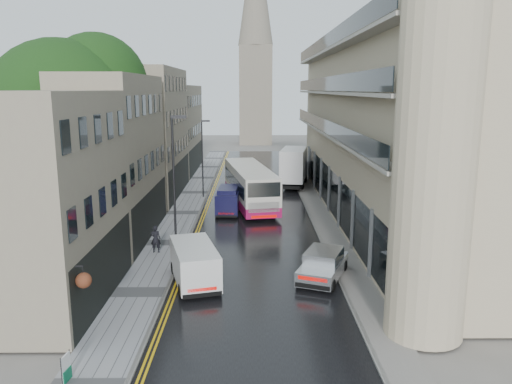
{
  "coord_description": "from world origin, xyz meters",
  "views": [
    {
      "loc": [
        -0.15,
        -12.82,
        10.19
      ],
      "look_at": [
        0.08,
        18.0,
        3.81
      ],
      "focal_mm": 35.0,
      "sensor_mm": 36.0,
      "label": 1
    }
  ],
  "objects_px": {
    "tree_near": "(64,139)",
    "lamp_post_far": "(202,159)",
    "silver_hatchback": "(299,272)",
    "lamp_post_near": "(174,184)",
    "navy_van": "(217,203)",
    "tree_far": "(121,133)",
    "white_lorry": "(282,169)",
    "white_van": "(181,277)",
    "pedestrian": "(156,239)",
    "estate_sign": "(66,368)",
    "cream_bus": "(242,195)"
  },
  "relations": [
    {
      "from": "silver_hatchback",
      "to": "navy_van",
      "type": "height_order",
      "value": "navy_van"
    },
    {
      "from": "white_lorry",
      "to": "silver_hatchback",
      "type": "xyz_separation_m",
      "value": [
        -0.61,
        -25.99,
        -1.24
      ]
    },
    {
      "from": "cream_bus",
      "to": "silver_hatchback",
      "type": "height_order",
      "value": "cream_bus"
    },
    {
      "from": "tree_near",
      "to": "navy_van",
      "type": "bearing_deg",
      "value": 33.53
    },
    {
      "from": "tree_near",
      "to": "silver_hatchback",
      "type": "distance_m",
      "value": 17.99
    },
    {
      "from": "cream_bus",
      "to": "lamp_post_near",
      "type": "bearing_deg",
      "value": -124.51
    },
    {
      "from": "pedestrian",
      "to": "lamp_post_far",
      "type": "relative_size",
      "value": 0.24
    },
    {
      "from": "tree_far",
      "to": "white_van",
      "type": "xyz_separation_m",
      "value": [
        8.51,
        -22.59,
        -5.13
      ]
    },
    {
      "from": "cream_bus",
      "to": "white_van",
      "type": "xyz_separation_m",
      "value": [
        -2.66,
        -16.61,
        -0.63
      ]
    },
    {
      "from": "white_lorry",
      "to": "pedestrian",
      "type": "relative_size",
      "value": 4.53
    },
    {
      "from": "cream_bus",
      "to": "navy_van",
      "type": "relative_size",
      "value": 2.77
    },
    {
      "from": "tree_near",
      "to": "white_van",
      "type": "bearing_deg",
      "value": -47.44
    },
    {
      "from": "tree_near",
      "to": "lamp_post_near",
      "type": "bearing_deg",
      "value": -15.01
    },
    {
      "from": "silver_hatchback",
      "to": "white_van",
      "type": "height_order",
      "value": "white_van"
    },
    {
      "from": "lamp_post_far",
      "to": "pedestrian",
      "type": "bearing_deg",
      "value": -99.43
    },
    {
      "from": "pedestrian",
      "to": "estate_sign",
      "type": "relative_size",
      "value": 1.75
    },
    {
      "from": "white_lorry",
      "to": "white_van",
      "type": "bearing_deg",
      "value": -93.36
    },
    {
      "from": "tree_far",
      "to": "navy_van",
      "type": "xyz_separation_m",
      "value": [
        9.17,
        -6.73,
        -5.06
      ]
    },
    {
      "from": "pedestrian",
      "to": "lamp_post_near",
      "type": "height_order",
      "value": "lamp_post_near"
    },
    {
      "from": "lamp_post_far",
      "to": "white_van",
      "type": "bearing_deg",
      "value": -91.84
    },
    {
      "from": "lamp_post_far",
      "to": "estate_sign",
      "type": "bearing_deg",
      "value": -98.13
    },
    {
      "from": "navy_van",
      "to": "lamp_post_far",
      "type": "bearing_deg",
      "value": 106.22
    },
    {
      "from": "lamp_post_near",
      "to": "lamp_post_far",
      "type": "xyz_separation_m",
      "value": [
        0.25,
        15.67,
        -0.61
      ]
    },
    {
      "from": "cream_bus",
      "to": "white_lorry",
      "type": "bearing_deg",
      "value": 59.65
    },
    {
      "from": "tree_near",
      "to": "lamp_post_near",
      "type": "height_order",
      "value": "tree_near"
    },
    {
      "from": "lamp_post_near",
      "to": "navy_van",
      "type": "bearing_deg",
      "value": 73.25
    },
    {
      "from": "tree_far",
      "to": "lamp_post_far",
      "type": "xyz_separation_m",
      "value": [
        7.37,
        0.68,
        -2.5
      ]
    },
    {
      "from": "cream_bus",
      "to": "white_lorry",
      "type": "relative_size",
      "value": 1.6
    },
    {
      "from": "silver_hatchback",
      "to": "lamp_post_near",
      "type": "distance_m",
      "value": 10.25
    },
    {
      "from": "tree_near",
      "to": "tree_far",
      "type": "relative_size",
      "value": 1.11
    },
    {
      "from": "cream_bus",
      "to": "silver_hatchback",
      "type": "bearing_deg",
      "value": -87.88
    },
    {
      "from": "tree_far",
      "to": "navy_van",
      "type": "bearing_deg",
      "value": -36.28
    },
    {
      "from": "tree_far",
      "to": "lamp_post_far",
      "type": "relative_size",
      "value": 1.73
    },
    {
      "from": "tree_near",
      "to": "white_lorry",
      "type": "height_order",
      "value": "tree_near"
    },
    {
      "from": "white_van",
      "to": "tree_far",
      "type": "bearing_deg",
      "value": 95.37
    },
    {
      "from": "lamp_post_near",
      "to": "lamp_post_far",
      "type": "height_order",
      "value": "lamp_post_near"
    },
    {
      "from": "white_van",
      "to": "lamp_post_near",
      "type": "bearing_deg",
      "value": 85.08
    },
    {
      "from": "tree_near",
      "to": "estate_sign",
      "type": "relative_size",
      "value": 14.03
    },
    {
      "from": "estate_sign",
      "to": "white_lorry",
      "type": "bearing_deg",
      "value": 82.96
    },
    {
      "from": "white_lorry",
      "to": "estate_sign",
      "type": "distance_m",
      "value": 36.09
    },
    {
      "from": "silver_hatchback",
      "to": "lamp_post_near",
      "type": "xyz_separation_m",
      "value": [
        -7.39,
        6.19,
        3.51
      ]
    },
    {
      "from": "tree_far",
      "to": "white_van",
      "type": "height_order",
      "value": "tree_far"
    },
    {
      "from": "estate_sign",
      "to": "tree_far",
      "type": "bearing_deg",
      "value": 108.84
    },
    {
      "from": "tree_near",
      "to": "lamp_post_far",
      "type": "relative_size",
      "value": 1.92
    },
    {
      "from": "tree_near",
      "to": "tree_far",
      "type": "distance_m",
      "value": 13.02
    },
    {
      "from": "tree_far",
      "to": "navy_van",
      "type": "height_order",
      "value": "tree_far"
    },
    {
      "from": "silver_hatchback",
      "to": "lamp_post_far",
      "type": "bearing_deg",
      "value": 129.89
    },
    {
      "from": "lamp_post_near",
      "to": "lamp_post_far",
      "type": "bearing_deg",
      "value": 86.26
    },
    {
      "from": "white_van",
      "to": "pedestrian",
      "type": "distance_m",
      "value": 7.22
    },
    {
      "from": "tree_far",
      "to": "navy_van",
      "type": "relative_size",
      "value": 2.75
    }
  ]
}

